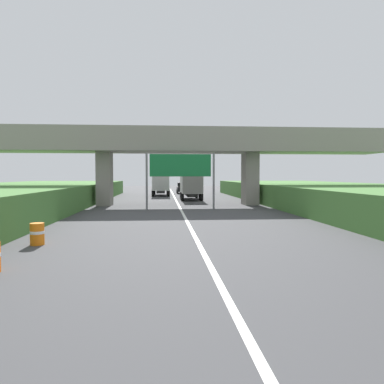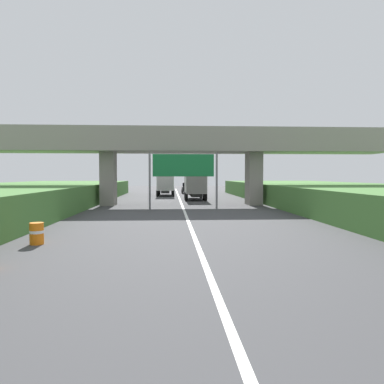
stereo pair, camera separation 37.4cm
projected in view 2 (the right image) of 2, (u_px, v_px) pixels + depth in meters
name	position (u px, v px, depth m)	size (l,w,h in m)	color
lane_centre_stripe	(185.00, 213.00, 27.85)	(0.20, 98.47, 0.01)	white
overpass_bridge	(182.00, 149.00, 34.90)	(40.00, 4.80, 7.25)	gray
overhead_highway_sign	(183.00, 168.00, 31.03)	(5.88, 0.18, 4.75)	slate
truck_green	(195.00, 183.00, 42.92)	(2.44, 7.30, 3.44)	black
truck_white	(166.00, 182.00, 51.38)	(2.44, 7.30, 3.44)	black
car_black	(188.00, 188.00, 57.71)	(1.86, 4.10, 1.72)	black
construction_barrel_2	(37.00, 233.00, 15.08)	(0.57, 0.57, 0.90)	orange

